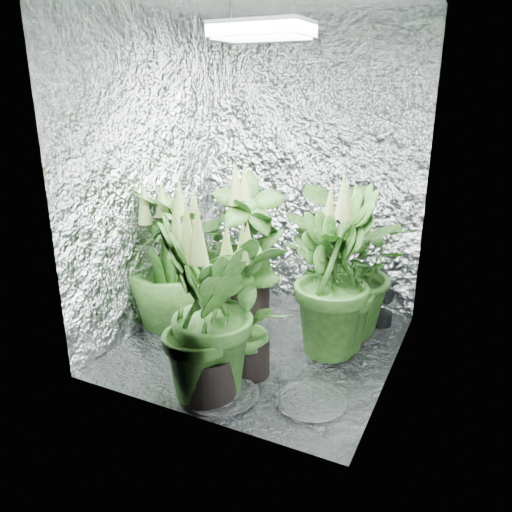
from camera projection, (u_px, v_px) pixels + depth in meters
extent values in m
plane|color=silver|center=(261.00, 344.00, 3.16)|extent=(1.60, 1.60, 0.00)
cube|color=silver|center=(310.00, 168.00, 3.51)|extent=(1.60, 0.02, 2.00)
cube|color=silver|center=(182.00, 221.00, 2.15)|extent=(1.60, 0.02, 2.00)
cube|color=silver|center=(148.00, 178.00, 3.16)|extent=(0.02, 1.60, 2.00)
cube|color=silver|center=(405.00, 202.00, 2.50)|extent=(0.02, 1.60, 2.00)
cube|color=gray|center=(262.00, 29.00, 2.56)|extent=(0.50, 0.30, 0.08)
cube|color=white|center=(262.00, 38.00, 2.58)|extent=(0.46, 0.26, 0.01)
cylinder|color=black|center=(231.00, 9.00, 2.60)|extent=(0.01, 0.01, 0.13)
cylinder|color=black|center=(295.00, 4.00, 2.46)|extent=(0.01, 0.01, 0.13)
cylinder|color=black|center=(202.00, 292.00, 3.67)|extent=(0.25, 0.25, 0.23)
cylinder|color=#452814|center=(201.00, 280.00, 3.63)|extent=(0.23, 0.23, 0.03)
imported|color=#163A11|center=(200.00, 253.00, 3.57)|extent=(0.92, 0.92, 0.79)
cone|color=olive|center=(198.00, 206.00, 3.46)|extent=(0.08, 0.08, 0.23)
cylinder|color=black|center=(250.00, 294.00, 3.60)|extent=(0.28, 0.28, 0.25)
cylinder|color=#452814|center=(250.00, 280.00, 3.56)|extent=(0.26, 0.26, 0.03)
imported|color=#163A11|center=(250.00, 243.00, 3.47)|extent=(0.71, 0.71, 0.97)
cone|color=olive|center=(250.00, 183.00, 3.34)|extent=(0.09, 0.09, 0.25)
cylinder|color=black|center=(333.00, 335.00, 3.03)|extent=(0.26, 0.26, 0.24)
cylinder|color=#452814|center=(334.00, 320.00, 3.00)|extent=(0.24, 0.24, 0.03)
imported|color=#163A11|center=(336.00, 272.00, 2.90)|extent=(0.59, 0.59, 1.00)
cone|color=olive|center=(341.00, 197.00, 2.75)|extent=(0.08, 0.08, 0.24)
cylinder|color=black|center=(171.00, 311.00, 3.33)|extent=(0.29, 0.29, 0.26)
cylinder|color=#452814|center=(170.00, 296.00, 3.29)|extent=(0.26, 0.26, 0.03)
imported|color=#163A11|center=(168.00, 259.00, 3.21)|extent=(0.71, 0.71, 0.93)
cone|color=olive|center=(165.00, 198.00, 3.08)|extent=(0.09, 0.09, 0.26)
cylinder|color=black|center=(338.00, 320.00, 3.24)|extent=(0.25, 0.25, 0.22)
cylinder|color=#452814|center=(339.00, 306.00, 3.21)|extent=(0.23, 0.23, 0.03)
imported|color=#163A11|center=(341.00, 266.00, 3.12)|extent=(0.89, 0.89, 0.91)
cone|color=olive|center=(345.00, 204.00, 2.99)|extent=(0.08, 0.08, 0.22)
cylinder|color=black|center=(248.00, 356.00, 2.81)|extent=(0.25, 0.25, 0.22)
cylinder|color=#452814|center=(248.00, 340.00, 2.78)|extent=(0.23, 0.23, 0.03)
imported|color=#163A11|center=(247.00, 303.00, 2.71)|extent=(0.61, 0.61, 0.82)
cone|color=olive|center=(247.00, 240.00, 2.59)|extent=(0.08, 0.08, 0.22)
cylinder|color=black|center=(208.00, 376.00, 2.57)|extent=(0.31, 0.31, 0.27)
cylinder|color=#452814|center=(207.00, 355.00, 2.53)|extent=(0.28, 0.28, 0.03)
imported|color=#163A11|center=(205.00, 310.00, 2.45)|extent=(0.55, 0.55, 0.95)
cone|color=olive|center=(202.00, 230.00, 2.31)|extent=(0.10, 0.10, 0.27)
cylinder|color=black|center=(380.00, 318.00, 3.42)|extent=(0.15, 0.15, 0.09)
cylinder|color=black|center=(382.00, 294.00, 3.36)|extent=(0.14, 0.14, 0.11)
cylinder|color=#4C4C51|center=(374.00, 292.00, 3.41)|extent=(0.14, 0.31, 0.33)
torus|color=#4C4C51|center=(374.00, 292.00, 3.41)|extent=(0.14, 0.32, 0.34)
cube|color=white|center=(215.00, 354.00, 2.46)|extent=(0.06, 0.05, 0.09)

